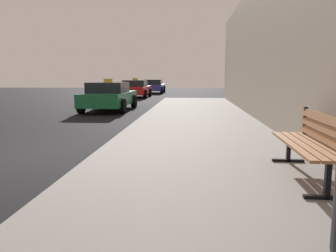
# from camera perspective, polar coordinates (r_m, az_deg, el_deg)

# --- Properties ---
(sidewalk) EXTENTS (4.00, 32.00, 0.15)m
(sidewalk) POSITION_cam_1_polar(r_m,az_deg,el_deg) (5.83, 6.39, -5.78)
(sidewalk) COLOR gray
(sidewalk) RESTS_ON ground_plane
(bench) EXTENTS (0.55, 1.91, 0.89)m
(bench) POSITION_cam_1_polar(r_m,az_deg,el_deg) (4.83, 23.78, -2.25)
(bench) COLOR #9E6B42
(bench) RESTS_ON sidewalk
(car_green) EXTENTS (1.96, 4.25, 1.43)m
(car_green) POSITION_cam_1_polar(r_m,az_deg,el_deg) (15.12, -10.11, 5.10)
(car_green) COLOR #196638
(car_green) RESTS_ON ground_plane
(car_red) EXTENTS (2.01, 4.17, 1.43)m
(car_red) POSITION_cam_1_polar(r_m,az_deg,el_deg) (24.68, -5.64, 6.45)
(car_red) COLOR red
(car_red) RESTS_ON ground_plane
(car_blue) EXTENTS (1.93, 4.19, 1.27)m
(car_blue) POSITION_cam_1_polar(r_m,az_deg,el_deg) (31.06, -2.48, 6.89)
(car_blue) COLOR #233899
(car_blue) RESTS_ON ground_plane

